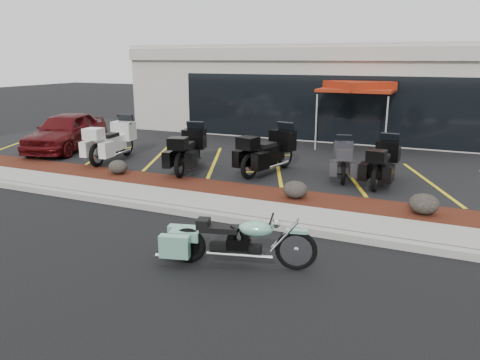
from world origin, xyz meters
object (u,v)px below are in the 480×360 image
at_px(touring_white, 126,135).
at_px(popup_canopy, 359,87).
at_px(hero_cruiser, 296,244).
at_px(parked_car, 66,131).
at_px(traffic_cone, 284,147).

height_order(touring_white, popup_canopy, popup_canopy).
bearing_deg(touring_white, hero_cruiser, -134.11).
relative_size(hero_cruiser, popup_canopy, 0.93).
bearing_deg(touring_white, parked_car, 84.60).
distance_m(hero_cruiser, parked_car, 12.20).
bearing_deg(hero_cruiser, parked_car, 136.55).
bearing_deg(parked_car, touring_white, -13.35).
relative_size(touring_white, popup_canopy, 0.88).
bearing_deg(popup_canopy, hero_cruiser, -88.30).
bearing_deg(popup_canopy, parked_car, -156.10).
distance_m(touring_white, parked_car, 2.64).
xyz_separation_m(hero_cruiser, traffic_cone, (-3.17, 8.57, -0.06)).
bearing_deg(traffic_cone, hero_cruiser, -69.70).
bearing_deg(hero_cruiser, touring_white, 128.78).
bearing_deg(parked_car, traffic_cone, 4.29).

